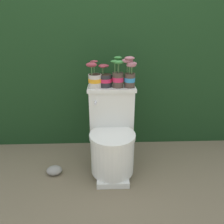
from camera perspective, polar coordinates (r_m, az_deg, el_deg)
name	(u,v)px	position (r m, az deg, el deg)	size (l,w,h in m)	color
ground_plane	(113,172)	(2.07, 0.31, -15.42)	(12.00, 12.00, 0.00)	#75664C
hedge_backdrop	(110,58)	(2.63, -0.53, 14.01)	(3.43, 0.88, 1.77)	#193819
toilet	(112,139)	(1.91, 0.04, -7.15)	(0.41, 0.50, 0.75)	silver
potted_plant_left	(95,78)	(1.85, -4.54, 8.73)	(0.13, 0.13, 0.22)	beige
potted_plant_midleft	(105,78)	(1.87, -1.86, 8.78)	(0.12, 0.13, 0.19)	#262628
potted_plant_middle	(118,76)	(1.85, 1.54, 9.42)	(0.11, 0.10, 0.26)	#47382D
potted_plant_midright	(130,74)	(1.84, 4.65, 9.85)	(0.12, 0.10, 0.26)	#47382D
garden_stone	(54,170)	(2.09, -14.82, -14.52)	(0.14, 0.11, 0.08)	gray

